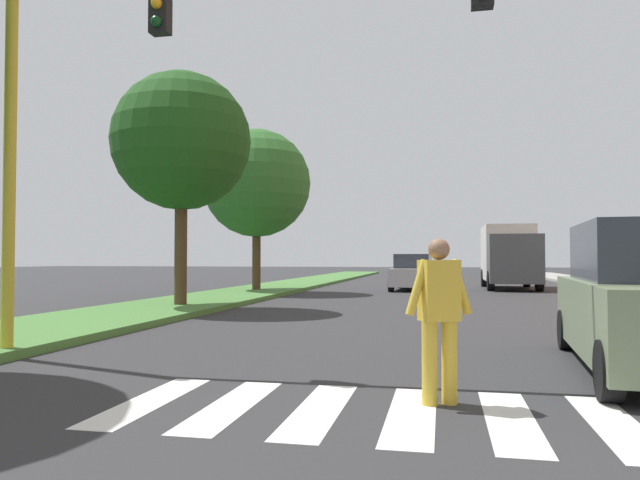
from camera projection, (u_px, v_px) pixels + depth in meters
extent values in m
plane|color=#2D2D30|center=(446.00, 290.00, 27.78)|extent=(140.00, 140.00, 0.00)
cube|color=silver|center=(150.00, 401.00, 6.19)|extent=(0.45, 2.20, 0.01)
cube|color=silver|center=(232.00, 405.00, 6.01)|extent=(0.45, 2.20, 0.01)
cube|color=silver|center=(319.00, 409.00, 5.83)|extent=(0.45, 2.20, 0.01)
cube|color=silver|center=(412.00, 414.00, 5.65)|extent=(0.45, 2.20, 0.01)
cube|color=silver|center=(510.00, 419.00, 5.47)|extent=(0.45, 2.20, 0.01)
cube|color=silver|center=(616.00, 425.00, 5.29)|extent=(0.45, 2.20, 0.01)
cube|color=#477A38|center=(270.00, 289.00, 27.43)|extent=(3.43, 64.00, 0.15)
cylinder|color=#4C3823|center=(181.00, 243.00, 17.23)|extent=(0.36, 0.36, 3.54)
sphere|color=#1E4C19|center=(182.00, 141.00, 17.32)|extent=(4.02, 4.02, 4.02)
cylinder|color=#4C3823|center=(256.00, 252.00, 25.45)|extent=(0.36, 0.36, 3.17)
sphere|color=#2D6628|center=(257.00, 183.00, 25.54)|extent=(4.63, 4.63, 4.63)
cylinder|color=gold|center=(10.00, 148.00, 8.97)|extent=(0.18, 0.18, 6.00)
cube|color=black|center=(160.00, 7.00, 8.53)|extent=(0.28, 0.20, 0.80)
sphere|color=#F2A519|center=(156.00, 3.00, 8.42)|extent=(0.16, 0.16, 0.16)
sphere|color=#0F3F19|center=(156.00, 21.00, 8.41)|extent=(0.16, 0.16, 0.16)
cylinder|color=gold|center=(449.00, 362.00, 6.08)|extent=(0.22, 0.22, 0.85)
cylinder|color=gold|center=(430.00, 363.00, 6.02)|extent=(0.22, 0.22, 0.85)
cube|color=gold|center=(439.00, 290.00, 6.07)|extent=(0.45, 0.39, 0.62)
cylinder|color=gold|center=(460.00, 287.00, 6.14)|extent=(0.28, 0.20, 0.58)
cylinder|color=gold|center=(418.00, 288.00, 6.01)|extent=(0.28, 0.20, 0.58)
sphere|color=#8C664C|center=(439.00, 249.00, 6.09)|extent=(0.30, 0.30, 0.22)
cylinder|color=black|center=(609.00, 371.00, 6.14)|extent=(0.27, 0.66, 0.64)
cylinder|color=black|center=(566.00, 330.00, 9.70)|extent=(0.27, 0.66, 0.64)
cube|color=#B7B7BC|center=(414.00, 277.00, 27.71)|extent=(1.99, 4.67, 0.80)
cube|color=#2D333D|center=(413.00, 261.00, 27.51)|extent=(1.66, 2.14, 0.65)
cylinder|color=black|center=(401.00, 281.00, 29.69)|extent=(0.25, 0.65, 0.64)
cylinder|color=black|center=(434.00, 282.00, 29.29)|extent=(0.25, 0.65, 0.64)
cylinder|color=black|center=(391.00, 285.00, 26.11)|extent=(0.25, 0.65, 0.64)
cylinder|color=black|center=(428.00, 285.00, 25.71)|extent=(0.25, 0.65, 0.64)
cube|color=#474C51|center=(515.00, 259.00, 26.75)|extent=(2.30, 2.00, 2.20)
cube|color=beige|center=(507.00, 253.00, 29.79)|extent=(2.30, 4.20, 2.70)
cylinder|color=black|center=(539.00, 281.00, 26.50)|extent=(0.30, 0.90, 0.90)
cylinder|color=black|center=(491.00, 281.00, 26.93)|extent=(0.30, 0.90, 0.90)
cylinder|color=black|center=(526.00, 278.00, 30.57)|extent=(0.30, 0.90, 0.90)
cylinder|color=black|center=(484.00, 278.00, 30.99)|extent=(0.30, 0.90, 0.90)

